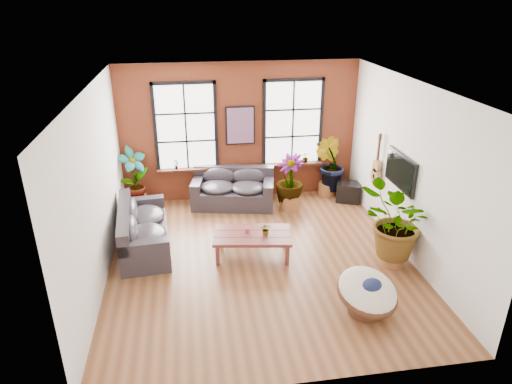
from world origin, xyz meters
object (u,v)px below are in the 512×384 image
Objects in this scene: papasan_chair at (368,293)px; sofa_back at (233,189)px; sofa_left at (141,230)px; coffee_table at (252,236)px.

sofa_back is at bearing 86.71° from papasan_chair.
sofa_left is 1.42× the size of coffee_table.
sofa_left is at bearing 120.35° from papasan_chair.
sofa_back is 0.92× the size of sofa_left.
sofa_left is at bearing -127.99° from sofa_back.
papasan_chair reaches higher than coffee_table.
sofa_back reaches higher than papasan_chair.
coffee_table is (2.28, -0.69, 0.03)m from sofa_left.
papasan_chair is (3.91, -2.81, -0.01)m from sofa_left.
coffee_table is at bearing -75.77° from sofa_back.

